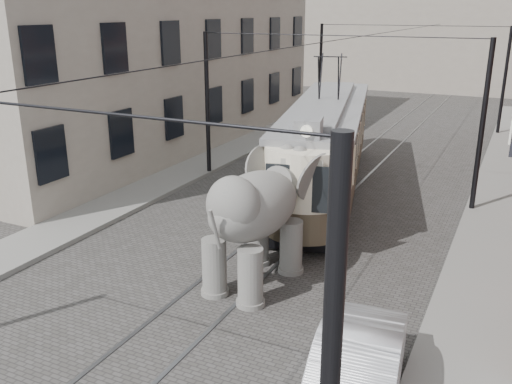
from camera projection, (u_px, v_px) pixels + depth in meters
The scene contains 10 objects.
ground at pixel (268, 248), 16.75m from camera, with size 120.00×120.00×0.00m, color #43403E.
tram_rails at pixel (268, 247), 16.75m from camera, with size 1.54×80.00×0.02m, color slate, non-canonical shape.
sidewalk_right at pixel (479, 287), 14.23m from camera, with size 2.00×60.00×0.15m, color slate.
sidewalk_left at pixel (100, 212), 19.43m from camera, with size 2.00×60.00×0.15m, color slate.
stucco_building at pixel (155, 47), 28.28m from camera, with size 7.00×24.00×10.00m, color gray.
distant_block at pixel (459, 7), 48.68m from camera, with size 28.00×10.00×14.00m, color gray.
catenary at pixel (321, 121), 20.15m from camera, with size 11.00×30.20×6.00m, color black, non-canonical shape.
tram at pixel (328, 124), 21.52m from camera, with size 2.71×13.14×5.21m, color beige, non-canonical shape.
elephant at pixel (254, 224), 14.12m from camera, with size 2.98×5.41×3.31m, color slate, non-canonical shape.
parked_car at pixel (354, 379), 9.69m from camera, with size 1.51×4.30×1.42m, color #B4B3B8.
Camera 1 is at (6.41, -13.97, 6.87)m, focal length 38.87 mm.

